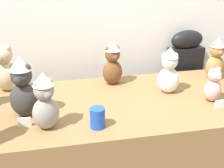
# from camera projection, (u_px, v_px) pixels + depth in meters

# --- Properties ---
(display_table) EXTENTS (1.95, 0.84, 0.72)m
(display_table) POSITION_uv_depth(u_px,v_px,m) (112.00, 151.00, 2.04)
(display_table) COLOR olive
(display_table) RESTS_ON ground_plane
(instrument_case) EXTENTS (0.29, 0.16, 1.01)m
(instrument_case) POSITION_uv_depth(u_px,v_px,m) (182.00, 89.00, 2.62)
(instrument_case) COLOR black
(instrument_case) RESTS_ON ground_plane
(teddy_bear_blush) EXTENTS (0.13, 0.12, 0.22)m
(teddy_bear_blush) POSITION_uv_depth(u_px,v_px,m) (213.00, 86.00, 1.88)
(teddy_bear_blush) COLOR beige
(teddy_bear_blush) RESTS_ON display_table
(teddy_bear_ash) EXTENTS (0.18, 0.16, 0.31)m
(teddy_bear_ash) POSITION_uv_depth(u_px,v_px,m) (45.00, 102.00, 1.56)
(teddy_bear_ash) COLOR gray
(teddy_bear_ash) RESTS_ON display_table
(teddy_bear_snow) EXTENTS (0.17, 0.16, 0.31)m
(teddy_bear_snow) POSITION_uv_depth(u_px,v_px,m) (169.00, 71.00, 1.98)
(teddy_bear_snow) COLOR white
(teddy_bear_snow) RESTS_ON display_table
(teddy_bear_caramel) EXTENTS (0.14, 0.13, 0.30)m
(teddy_bear_caramel) POSITION_uv_depth(u_px,v_px,m) (216.00, 59.00, 2.22)
(teddy_bear_caramel) COLOR #B27A42
(teddy_bear_caramel) RESTS_ON display_table
(teddy_bear_chestnut) EXTENTS (0.16, 0.14, 0.31)m
(teddy_bear_chestnut) POSITION_uv_depth(u_px,v_px,m) (113.00, 63.00, 2.11)
(teddy_bear_chestnut) COLOR brown
(teddy_bear_chestnut) RESTS_ON display_table
(teddy_bear_charcoal) EXTENTS (0.19, 0.18, 0.35)m
(teddy_bear_charcoal) POSITION_uv_depth(u_px,v_px,m) (23.00, 88.00, 1.68)
(teddy_bear_charcoal) COLOR #383533
(teddy_bear_charcoal) RESTS_ON display_table
(teddy_bear_sand) EXTENTS (0.20, 0.18, 0.32)m
(teddy_bear_sand) POSITION_uv_depth(u_px,v_px,m) (5.00, 69.00, 2.01)
(teddy_bear_sand) COLOR #CCB78E
(teddy_bear_sand) RESTS_ON display_table
(party_cup_blue) EXTENTS (0.08, 0.08, 0.11)m
(party_cup_blue) POSITION_uv_depth(u_px,v_px,m) (98.00, 118.00, 1.60)
(party_cup_blue) COLOR blue
(party_cup_blue) RESTS_ON display_table
(name_card_front_left) EXTENTS (0.07, 0.02, 0.05)m
(name_card_front_left) POSITION_uv_depth(u_px,v_px,m) (220.00, 104.00, 1.82)
(name_card_front_left) COLOR white
(name_card_front_left) RESTS_ON display_table
(name_card_front_right) EXTENTS (0.07, 0.01, 0.05)m
(name_card_front_right) POSITION_uv_depth(u_px,v_px,m) (24.00, 122.00, 1.62)
(name_card_front_right) COLOR white
(name_card_front_right) RESTS_ON display_table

